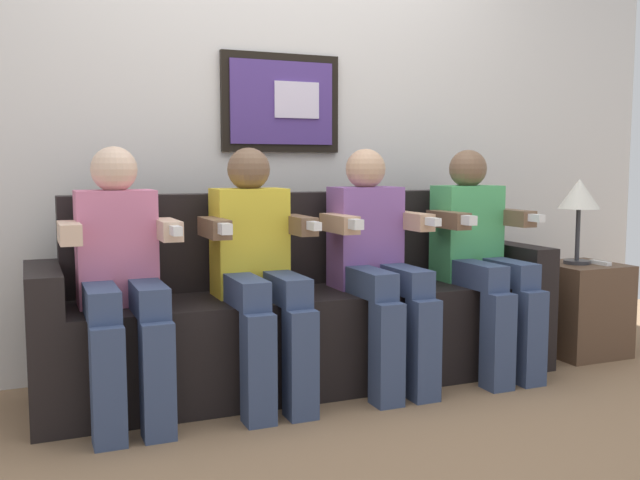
% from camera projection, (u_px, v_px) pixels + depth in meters
% --- Properties ---
extents(ground_plane, '(6.31, 6.31, 0.00)m').
position_uv_depth(ground_plane, '(333.00, 402.00, 3.10)').
color(ground_plane, '#8C6B4C').
extents(back_wall_assembly, '(4.86, 0.10, 2.60)m').
position_uv_depth(back_wall_assembly, '(274.00, 113.00, 3.66)').
color(back_wall_assembly, silver).
rests_on(back_wall_assembly, ground_plane).
extents(couch, '(2.46, 0.58, 0.90)m').
position_uv_depth(couch, '(306.00, 317.00, 3.36)').
color(couch, black).
rests_on(couch, ground_plane).
extents(person_leftmost, '(0.46, 0.56, 1.11)m').
position_uv_depth(person_leftmost, '(121.00, 272.00, 2.85)').
color(person_leftmost, pink).
rests_on(person_leftmost, ground_plane).
extents(person_left_center, '(0.46, 0.56, 1.11)m').
position_uv_depth(person_left_center, '(258.00, 264.00, 3.07)').
color(person_left_center, yellow).
rests_on(person_left_center, ground_plane).
extents(person_right_center, '(0.46, 0.56, 1.11)m').
position_uv_depth(person_right_center, '(377.00, 257.00, 3.29)').
color(person_right_center, '#8C59A5').
rests_on(person_right_center, ground_plane).
extents(person_rightmost, '(0.46, 0.56, 1.11)m').
position_uv_depth(person_rightmost, '(480.00, 252.00, 3.51)').
color(person_rightmost, '#4CB266').
rests_on(person_rightmost, ground_plane).
extents(side_table_right, '(0.40, 0.40, 0.50)m').
position_uv_depth(side_table_right, '(581.00, 309.00, 3.88)').
color(side_table_right, brown).
rests_on(side_table_right, ground_plane).
extents(table_lamp, '(0.22, 0.22, 0.46)m').
position_uv_depth(table_lamp, '(579.00, 198.00, 3.80)').
color(table_lamp, '#333338').
rests_on(table_lamp, side_table_right).
extents(spare_remote_on_table, '(0.04, 0.13, 0.02)m').
position_uv_depth(spare_remote_on_table, '(600.00, 263.00, 3.81)').
color(spare_remote_on_table, white).
rests_on(spare_remote_on_table, side_table_right).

